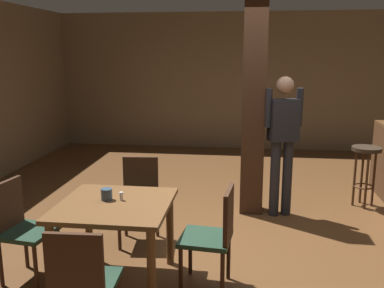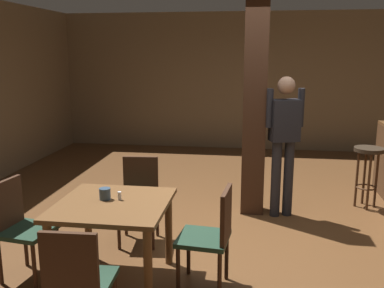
% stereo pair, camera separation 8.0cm
% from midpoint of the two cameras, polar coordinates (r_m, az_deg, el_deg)
% --- Properties ---
extents(ground_plane, '(10.80, 10.80, 0.00)m').
position_cam_midpoint_polar(ground_plane, '(4.90, 7.65, -12.03)').
color(ground_plane, brown).
extents(wall_back, '(8.00, 0.10, 2.80)m').
position_cam_midpoint_polar(wall_back, '(8.99, 8.31, 8.21)').
color(wall_back, '#756047').
rests_on(wall_back, ground_plane).
extents(pillar, '(0.28, 0.28, 2.80)m').
position_cam_midpoint_polar(pillar, '(5.29, 8.82, 5.52)').
color(pillar, '#382114').
rests_on(pillar, ground_plane).
extents(dining_table, '(0.94, 0.94, 0.74)m').
position_cam_midpoint_polar(dining_table, '(3.78, -9.85, -9.43)').
color(dining_table, brown).
rests_on(dining_table, ground_plane).
extents(chair_west, '(0.47, 0.47, 0.89)m').
position_cam_midpoint_polar(chair_west, '(4.13, -21.47, -9.88)').
color(chair_west, '#1E3828').
rests_on(chair_west, ground_plane).
extents(chair_south, '(0.44, 0.44, 0.89)m').
position_cam_midpoint_polar(chair_south, '(3.08, -14.28, -17.20)').
color(chair_south, '#1E3828').
rests_on(chair_south, ground_plane).
extents(chair_north, '(0.46, 0.46, 0.89)m').
position_cam_midpoint_polar(chair_north, '(4.62, -6.55, -6.77)').
color(chair_north, '#1E3828').
rests_on(chair_north, ground_plane).
extents(chair_east, '(0.46, 0.46, 0.89)m').
position_cam_midpoint_polar(chair_east, '(3.68, 3.34, -11.77)').
color(chair_east, '#1E3828').
rests_on(chair_east, ground_plane).
extents(napkin_cup, '(0.10, 0.10, 0.10)m').
position_cam_midpoint_polar(napkin_cup, '(3.80, -10.94, -6.54)').
color(napkin_cup, '#33475B').
rests_on(napkin_cup, dining_table).
extents(salt_shaker, '(0.03, 0.03, 0.07)m').
position_cam_midpoint_polar(salt_shaker, '(3.77, -9.04, -6.84)').
color(salt_shaker, silver).
rests_on(salt_shaker, dining_table).
extents(standing_person, '(0.47, 0.29, 1.72)m').
position_cam_midpoint_polar(standing_person, '(5.27, 12.59, 0.97)').
color(standing_person, black).
rests_on(standing_person, ground_plane).
extents(bar_stool_near, '(0.37, 0.37, 0.80)m').
position_cam_midpoint_polar(bar_stool_near, '(5.98, 22.77, -2.26)').
color(bar_stool_near, '#2D2319').
rests_on(bar_stool_near, ground_plane).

